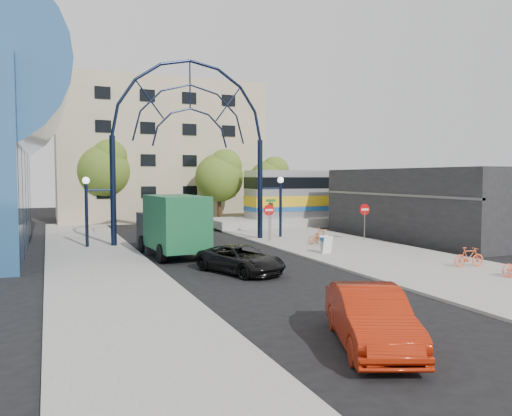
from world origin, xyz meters
name	(u,v)px	position (x,y,z in m)	size (l,w,h in m)	color
ground	(282,285)	(0.00, 0.00, 0.00)	(120.00, 120.00, 0.00)	black
sidewalk_east	(383,257)	(8.00, 4.00, 0.06)	(8.00, 56.00, 0.12)	gray
plaza_west	(102,270)	(-6.50, 6.00, 0.06)	(5.00, 50.00, 0.12)	gray
gateway_arch	(190,114)	(0.00, 14.00, 8.56)	(13.64, 0.44, 12.10)	black
stop_sign	(269,213)	(4.80, 12.00, 1.99)	(0.80, 0.07, 2.50)	slate
do_not_enter_sign	(365,213)	(11.00, 10.00, 1.98)	(0.76, 0.07, 2.48)	slate
street_name_sign	(271,211)	(5.20, 12.60, 2.13)	(0.70, 0.70, 2.80)	slate
sandwich_board	(326,242)	(5.60, 5.98, 0.74)	(0.55, 0.61, 0.99)	white
commercial_block_east	(423,204)	(16.00, 10.00, 2.50)	(6.00, 16.00, 5.00)	black
apartment_block	(156,153)	(2.00, 34.97, 7.00)	(20.00, 12.10, 14.00)	tan
train_platform	(370,218)	(20.00, 22.00, 0.40)	(32.00, 5.00, 0.80)	gray
train_car	(370,193)	(20.00, 22.00, 2.90)	(25.10, 3.05, 4.20)	#B7B7BC
tree_north_a	(221,175)	(6.12, 25.93, 4.61)	(4.48, 4.48, 7.00)	#382314
tree_north_b	(104,168)	(-3.88, 29.93, 5.27)	(5.12, 5.12, 8.00)	#382314
tree_north_c	(270,178)	(12.12, 27.93, 4.28)	(4.16, 4.16, 6.50)	#382314
city_bus	(176,215)	(0.20, 19.00, 1.52)	(3.26, 10.77, 2.92)	silver
green_truck	(171,226)	(-2.43, 9.25, 1.70)	(2.94, 6.88, 3.40)	black
black_suv	(241,259)	(-0.68, 3.00, 0.64)	(2.11, 4.58, 1.27)	black
red_sedan	(370,318)	(-1.15, -7.62, 0.77)	(1.64, 4.69, 1.55)	#9C1E09
bike_near_a	(317,239)	(6.85, 9.15, 0.52)	(0.53, 1.53, 0.80)	orange
bike_near_b	(321,236)	(7.35, 9.54, 0.63)	(0.48, 1.70, 1.02)	#CB6B28
bike_far_b	(469,257)	(9.76, -0.31, 0.59)	(0.44, 1.56, 0.94)	#E5542D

